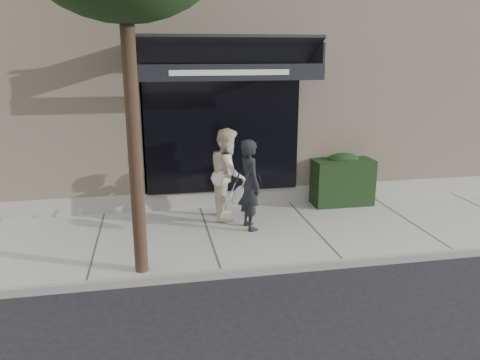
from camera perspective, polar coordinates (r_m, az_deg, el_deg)
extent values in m
plane|color=black|center=(9.21, 8.71, -6.30)|extent=(80.00, 80.00, 0.00)
cube|color=#9A9A95|center=(9.19, 8.73, -5.95)|extent=(20.00, 3.00, 0.12)
cube|color=gray|center=(7.86, 12.50, -9.87)|extent=(20.00, 0.10, 0.14)
cube|color=beige|center=(13.39, 1.97, 12.71)|extent=(14.00, 7.00, 5.50)
cube|color=gray|center=(10.65, 5.76, -1.75)|extent=(14.02, 0.42, 0.50)
cube|color=black|center=(9.83, -2.22, 6.16)|extent=(3.20, 0.30, 2.60)
cube|color=gray|center=(9.87, -11.62, 5.89)|extent=(0.08, 0.40, 2.60)
cube|color=gray|center=(10.33, 6.52, 6.52)|extent=(0.08, 0.40, 2.60)
cube|color=gray|center=(9.85, -2.43, 14.01)|extent=(3.36, 0.40, 0.12)
cube|color=black|center=(9.16, -1.78, 15.54)|extent=(3.60, 1.03, 0.55)
cube|color=black|center=(8.67, -1.23, 12.97)|extent=(3.60, 0.05, 0.30)
cube|color=white|center=(8.64, -1.19, 12.96)|extent=(2.20, 0.01, 0.10)
cube|color=black|center=(9.05, -13.36, 14.64)|extent=(0.04, 1.00, 0.45)
cube|color=black|center=(9.60, 9.14, 14.87)|extent=(0.04, 1.00, 0.45)
cube|color=black|center=(10.51, 12.27, -0.17)|extent=(1.30, 0.70, 1.00)
ellipsoid|color=black|center=(10.39, 12.42, 2.48)|extent=(0.71, 0.38, 0.27)
cylinder|color=black|center=(6.82, -12.91, 6.77)|extent=(0.20, 0.20, 4.80)
imported|color=black|center=(8.72, 1.22, -0.57)|extent=(0.50, 0.68, 1.72)
torus|color=silver|center=(8.33, -0.29, -1.83)|extent=(0.24, 0.34, 0.28)
cylinder|color=silver|center=(8.33, -0.29, -1.83)|extent=(0.20, 0.30, 0.24)
cylinder|color=silver|center=(8.33, -0.29, -1.83)|extent=(0.17, 0.06, 0.11)
cylinder|color=black|center=(8.33, -0.29, -1.83)|extent=(0.19, 0.08, 0.13)
torus|color=silver|center=(8.31, -1.35, -2.37)|extent=(0.18, 0.32, 0.29)
cylinder|color=silver|center=(8.31, -1.35, -2.37)|extent=(0.15, 0.28, 0.25)
cylinder|color=silver|center=(8.31, -1.35, -2.37)|extent=(0.18, 0.05, 0.08)
cylinder|color=black|center=(8.31, -1.35, -2.37)|extent=(0.20, 0.07, 0.10)
imported|color=beige|center=(9.30, -1.46, 0.78)|extent=(0.84, 1.00, 1.82)
torus|color=silver|center=(9.05, -2.55, 0.19)|extent=(0.19, 0.32, 0.30)
cylinder|color=silver|center=(9.05, -2.55, 0.19)|extent=(0.15, 0.28, 0.26)
cylinder|color=silver|center=(9.05, -2.55, 0.19)|extent=(0.18, 0.07, 0.07)
cylinder|color=black|center=(9.05, -2.55, 0.19)|extent=(0.20, 0.09, 0.08)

